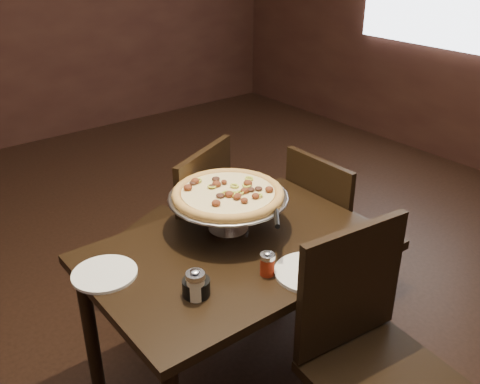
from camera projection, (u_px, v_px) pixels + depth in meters
room at (240, 58)px, 1.64m from camera, size 6.04×7.04×2.84m
dining_table at (238, 268)px, 2.04m from camera, size 1.10×0.74×0.69m
pizza_stand at (228, 194)px, 2.05m from camera, size 0.47×0.47×0.19m
parmesan_shaker at (196, 285)px, 1.71m from camera, size 0.06×0.06×0.11m
pepper_flake_shaker at (267, 264)px, 1.83m from camera, size 0.05×0.05×0.09m
packet_caddy at (196, 287)px, 1.73m from camera, size 0.09×0.09×0.07m
napkin_stack at (368, 243)px, 2.02m from camera, size 0.15×0.15×0.01m
plate_left at (105, 274)px, 1.84m from camera, size 0.23×0.23×0.01m
plate_near at (310, 272)px, 1.84m from camera, size 0.25×0.25×0.01m
serving_spatula at (277, 219)px, 1.89m from camera, size 0.16×0.16×0.02m
chair_far at (184, 229)px, 2.49m from camera, size 0.57×0.57×0.91m
chair_near at (370, 353)px, 1.76m from camera, size 0.47×0.47×0.92m
chair_side at (331, 227)px, 2.57m from camera, size 0.40×0.40×0.85m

